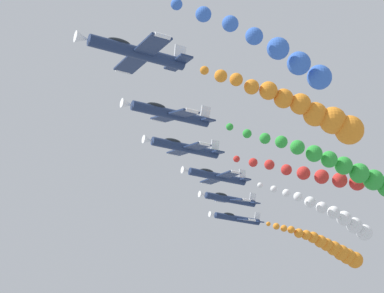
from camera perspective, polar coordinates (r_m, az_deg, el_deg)
smoke_trail_lead at (r=57.65m, az=7.54°, el=7.39°), size 3.10×15.51×3.44m
airplane_left_inner at (r=62.19m, az=-4.64°, el=7.72°), size 9.49×10.35×2.81m
smoke_trail_left_inner at (r=67.92m, az=9.99°, el=2.70°), size 3.76×16.67×5.49m
airplane_right_inner at (r=75.64m, az=-1.87°, el=2.72°), size 9.18×10.35×3.48m
smoke_trail_right_inner at (r=90.06m, az=14.82°, el=-2.80°), size 3.83×30.09×5.82m
airplane_left_outer at (r=87.09m, az=-0.65°, el=-0.07°), size 9.35×10.35×3.18m
smoke_trail_left_outer at (r=94.43m, az=10.58°, el=-2.41°), size 5.00×18.14×3.26m
airplane_right_outer at (r=101.28m, az=2.01°, el=-2.44°), size 9.47×10.35×2.87m
smoke_trail_right_outer at (r=114.01m, az=12.11°, el=-5.79°), size 4.23×22.85×5.43m
airplane_trailing at (r=114.04m, az=3.08°, el=-4.32°), size 9.24×10.35×3.38m
airplane_high_slot at (r=127.19m, az=3.66°, el=-5.89°), size 9.21×10.35×3.43m
smoke_trail_high_slot at (r=138.80m, az=11.54°, el=-8.23°), size 3.42×22.22×6.17m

